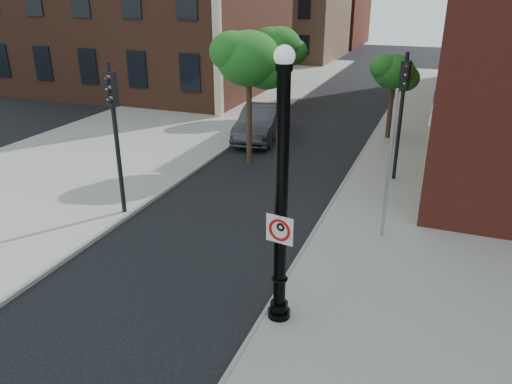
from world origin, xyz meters
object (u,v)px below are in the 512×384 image
at_px(lamppost, 281,208).
at_px(parked_car, 261,123).
at_px(no_parking_sign, 280,229).
at_px(traffic_signal_right, 403,97).
at_px(traffic_signal_left, 114,115).

relative_size(lamppost, parked_car, 1.22).
bearing_deg(parked_car, no_parking_sign, -74.57).
height_order(lamppost, no_parking_sign, lamppost).
bearing_deg(traffic_signal_right, parked_car, 167.13).
xyz_separation_m(traffic_signal_left, traffic_signal_right, (8.11, 6.51, -0.07)).
relative_size(no_parking_sign, parked_car, 0.13).
distance_m(parked_car, traffic_signal_right, 8.31).
bearing_deg(lamppost, no_parking_sign, -79.81).
xyz_separation_m(lamppost, traffic_signal_right, (1.40, 10.08, 0.51)).
relative_size(parked_car, traffic_signal_right, 1.02).
distance_m(no_parking_sign, traffic_signal_right, 10.37).
distance_m(lamppost, parked_car, 15.00).
bearing_deg(lamppost, parked_car, 112.17).
bearing_deg(no_parking_sign, traffic_signal_right, 91.92).
bearing_deg(traffic_signal_left, traffic_signal_right, 53.44).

